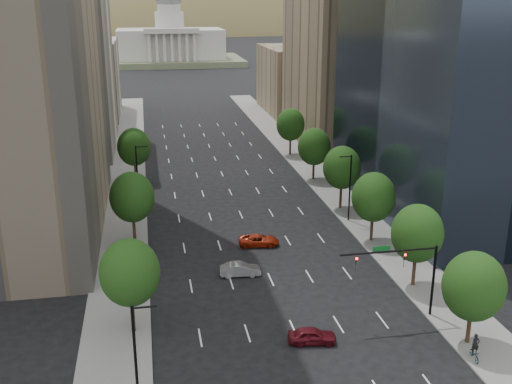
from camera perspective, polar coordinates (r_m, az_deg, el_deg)
sidewalk_left at (r=81.54m, az=-12.26°, el=-2.71°), size 6.00×200.00×0.15m
sidewalk_right at (r=85.95m, az=8.83°, el=-1.42°), size 6.00×200.00×0.15m
midrise_cream_left at (r=120.60m, az=-16.96°, el=12.10°), size 14.00×30.00×35.00m
filler_left at (r=154.18m, az=-15.41°, el=10.17°), size 14.00×26.00×18.00m
parking_tan_right at (r=122.83m, az=7.32°, el=11.63°), size 14.00×30.00×30.00m
filler_right at (r=155.22m, az=3.53°, el=10.45°), size 14.00×26.00×16.00m
tree_right_0 at (r=53.96m, az=19.72°, el=-8.32°), size 5.20×5.20×8.39m
tree_right_1 at (r=62.67m, az=14.86°, el=-3.77°), size 5.20×5.20×8.75m
tree_right_2 at (r=73.04m, az=10.95°, el=-0.48°), size 5.20×5.20×8.61m
tree_right_3 at (r=83.74m, az=8.05°, el=2.27°), size 5.20×5.20×8.89m
tree_right_4 at (r=96.78m, az=5.47°, el=4.25°), size 5.20×5.20×8.46m
tree_right_5 at (r=111.81m, az=3.26°, el=6.32°), size 5.20×5.20×8.75m
tree_left_0 at (r=53.46m, az=-11.74°, el=-7.41°), size 5.20×5.20×8.75m
tree_left_1 at (r=72.00m, az=-11.53°, el=-0.48°), size 5.20×5.20×8.97m
tree_left_2 at (r=97.10m, az=-11.36°, el=4.15°), size 5.20×5.20×8.68m
streetlight_rn at (r=79.32m, az=8.75°, el=0.56°), size 1.70×0.20×9.00m
streetlight_ls at (r=43.36m, az=-11.12°, el=-15.21°), size 1.70×0.20×9.00m
streetlight_ln at (r=84.74m, az=-11.01°, el=1.57°), size 1.70×0.20×9.00m
traffic_signal at (r=56.50m, az=14.14°, el=-6.80°), size 9.12×0.40×7.38m
capitol at (r=267.10m, az=-8.02°, el=13.60°), size 60.00×40.00×35.20m
foothills at (r=621.08m, az=-6.15°, el=11.81°), size 720.00×413.00×263.00m
car_maroon at (r=53.44m, az=5.28°, el=-13.24°), size 4.32×2.22×1.41m
car_silver at (r=64.77m, az=-1.49°, el=-7.26°), size 4.40×1.80×1.42m
car_red_far at (r=72.20m, az=0.26°, el=-4.54°), size 4.98×2.71×1.33m
cyclist at (r=53.78m, az=19.80°, el=-13.85°), size 0.82×1.80×2.30m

